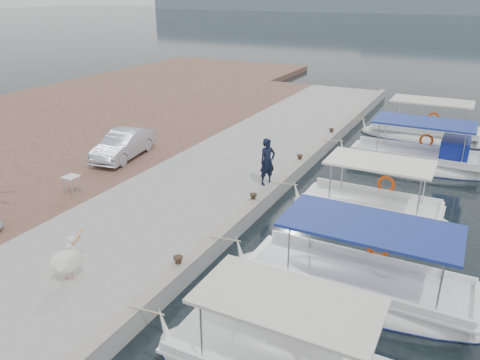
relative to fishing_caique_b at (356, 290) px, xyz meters
name	(u,v)px	position (x,y,z in m)	size (l,w,h in m)	color
ground	(244,233)	(-4.40, 1.78, -0.12)	(400.00, 400.00, 0.00)	black
concrete_quay	(234,168)	(-7.40, 6.78, 0.13)	(6.00, 40.00, 0.50)	gray
quay_curb	(290,171)	(-4.62, 6.78, 0.44)	(0.44, 40.00, 0.12)	gray
cobblestone_strip	(147,152)	(-12.40, 6.78, 0.13)	(4.00, 40.00, 0.50)	brown
land_backing	(13,128)	(-22.40, 6.78, 0.12)	(16.00, 60.00, 0.48)	brown
fishing_caique_b	(356,290)	(0.00, 0.00, 0.00)	(7.62, 2.41, 2.83)	white
fishing_caique_c	(370,214)	(-0.73, 5.03, 0.00)	(6.15, 2.22, 2.83)	white
fishing_caique_d	(417,162)	(0.04, 11.54, 0.06)	(7.48, 2.46, 2.83)	white
fishing_caique_e	(423,137)	(-0.24, 16.40, 0.00)	(7.14, 2.33, 2.83)	white
mooring_bollards	(253,197)	(-4.75, 3.28, 0.57)	(0.28, 20.28, 0.33)	black
pelican	(68,260)	(-7.08, -3.57, 0.95)	(0.75, 1.44, 1.12)	tan
fisherman	(267,162)	(-5.00, 5.11, 1.34)	(0.71, 0.46, 1.94)	black
parked_car	(124,145)	(-12.37, 5.04, 1.02)	(1.36, 3.90, 1.28)	silver
folding_table	(71,181)	(-11.36, 0.76, 0.90)	(0.55, 0.55, 0.73)	silver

